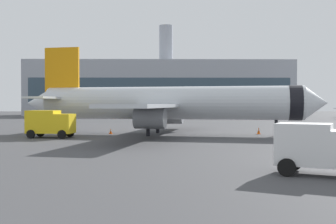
# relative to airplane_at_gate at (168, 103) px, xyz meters

# --- Properties ---
(airplane_at_gate) EXTENTS (35.53, 32.29, 10.50)m
(airplane_at_gate) POSITION_rel_airplane_at_gate_xyz_m (0.00, 0.00, 0.00)
(airplane_at_gate) COLOR silver
(airplane_at_gate) RESTS_ON ground
(service_truck) EXTENTS (5.06, 3.10, 2.90)m
(service_truck) POSITION_rel_airplane_at_gate_xyz_m (-12.54, -4.19, -2.05)
(service_truck) COLOR yellow
(service_truck) RESTS_ON ground
(cargo_van) EXTENTS (4.83, 3.86, 2.60)m
(cargo_van) POSITION_rel_airplane_at_gate_xyz_m (7.26, -27.45, -2.21)
(cargo_van) COLOR white
(cargo_van) RESTS_ON ground
(safety_cone_near) EXTENTS (0.44, 0.44, 0.83)m
(safety_cone_near) POSITION_rel_airplane_at_gate_xyz_m (10.82, 0.81, -3.25)
(safety_cone_near) COLOR #F2590C
(safety_cone_near) RESTS_ON ground
(safety_cone_mid) EXTENTS (0.44, 0.44, 0.69)m
(safety_cone_mid) POSITION_rel_airplane_at_gate_xyz_m (-13.23, 2.80, -3.32)
(safety_cone_mid) COLOR #F2590C
(safety_cone_mid) RESTS_ON ground
(safety_cone_far) EXTENTS (0.44, 0.44, 0.65)m
(safety_cone_far) POSITION_rel_airplane_at_gate_xyz_m (-6.83, 1.34, -3.34)
(safety_cone_far) COLOR #F2590C
(safety_cone_far) RESTS_ON ground
(terminal_building) EXTENTS (81.59, 22.49, 28.87)m
(terminal_building) POSITION_rel_airplane_at_gate_xyz_m (-1.41, 84.73, 4.88)
(terminal_building) COLOR #9EA3AD
(terminal_building) RESTS_ON ground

